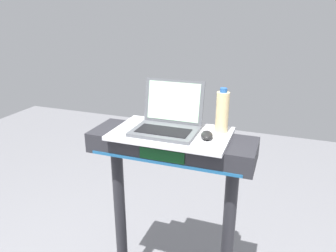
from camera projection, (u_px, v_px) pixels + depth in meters
desk_board at (171, 134)px, 1.73m from camera, size 0.62×0.38×0.02m
laptop at (168, 121)px, 1.73m from camera, size 0.34×0.29×0.25m
computer_mouse at (207, 135)px, 1.63m from camera, size 0.08×0.11×0.03m
water_bottle at (222, 112)px, 1.69m from camera, size 0.07×0.07×0.24m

